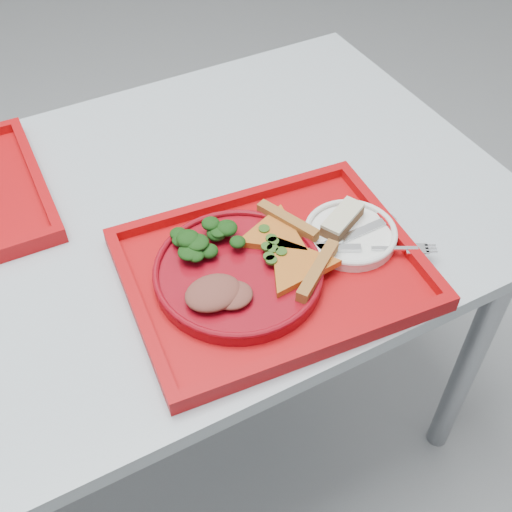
% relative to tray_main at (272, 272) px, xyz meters
% --- Properties ---
extents(ground, '(10.00, 10.00, 0.00)m').
position_rel_tray_main_xyz_m(ground, '(-0.29, 0.21, -0.76)').
color(ground, gray).
rests_on(ground, ground).
extents(table, '(1.60, 0.80, 0.75)m').
position_rel_tray_main_xyz_m(table, '(-0.29, 0.21, -0.08)').
color(table, '#A7B0BB').
rests_on(table, ground).
extents(tray_main, '(0.48, 0.39, 0.01)m').
position_rel_tray_main_xyz_m(tray_main, '(0.00, 0.00, 0.00)').
color(tray_main, '#AC090C').
rests_on(tray_main, table).
extents(dinner_plate, '(0.26, 0.26, 0.02)m').
position_rel_tray_main_xyz_m(dinner_plate, '(-0.05, 0.01, 0.02)').
color(dinner_plate, maroon).
rests_on(dinner_plate, tray_main).
extents(side_plate, '(0.15, 0.15, 0.01)m').
position_rel_tray_main_xyz_m(side_plate, '(0.15, 0.00, 0.01)').
color(side_plate, white).
rests_on(side_plate, tray_main).
extents(pizza_slice_a, '(0.18, 0.18, 0.02)m').
position_rel_tray_main_xyz_m(pizza_slice_a, '(0.03, -0.03, 0.03)').
color(pizza_slice_a, orange).
rests_on(pizza_slice_a, dinner_plate).
extents(pizza_slice_b, '(0.16, 0.15, 0.02)m').
position_rel_tray_main_xyz_m(pizza_slice_b, '(0.03, 0.05, 0.03)').
color(pizza_slice_b, orange).
rests_on(pizza_slice_b, dinner_plate).
extents(salad_heap, '(0.09, 0.08, 0.04)m').
position_rel_tray_main_xyz_m(salad_heap, '(-0.07, 0.08, 0.05)').
color(salad_heap, black).
rests_on(salad_heap, dinner_plate).
extents(meat_portion, '(0.09, 0.07, 0.03)m').
position_rel_tray_main_xyz_m(meat_portion, '(-0.11, -0.02, 0.04)').
color(meat_portion, brown).
rests_on(meat_portion, dinner_plate).
extents(dessert_bar, '(0.09, 0.07, 0.02)m').
position_rel_tray_main_xyz_m(dessert_bar, '(0.14, 0.02, 0.03)').
color(dessert_bar, '#532C1B').
rests_on(dessert_bar, side_plate).
extents(knife, '(0.19, 0.02, 0.01)m').
position_rel_tray_main_xyz_m(knife, '(0.14, -0.01, 0.02)').
color(knife, silver).
rests_on(knife, side_plate).
extents(fork, '(0.17, 0.11, 0.01)m').
position_rel_tray_main_xyz_m(fork, '(0.15, -0.05, 0.02)').
color(fork, silver).
rests_on(fork, side_plate).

